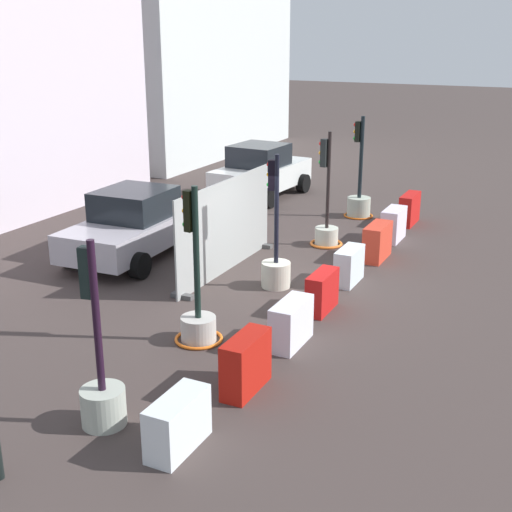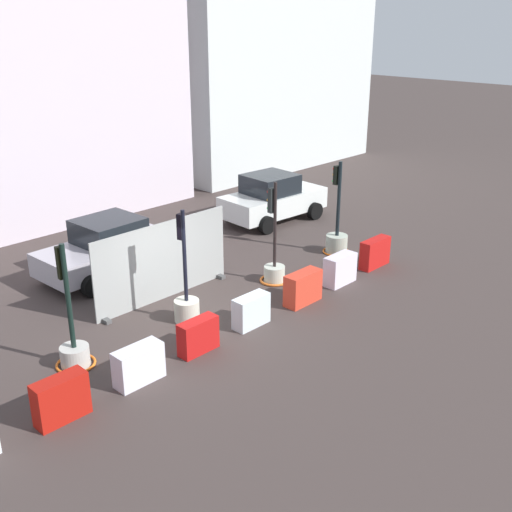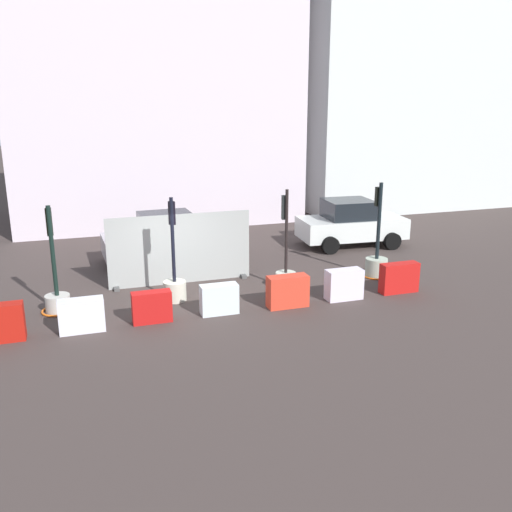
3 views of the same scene
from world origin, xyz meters
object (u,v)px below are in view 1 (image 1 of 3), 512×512
(traffic_light_0, at_px, (102,390))
(traffic_light_4, at_px, (359,200))
(construction_barrier_3, at_px, (322,292))
(construction_barrier_5, at_px, (377,242))
(traffic_light_1, at_px, (198,316))
(construction_barrier_0, at_px, (178,423))
(construction_barrier_6, at_px, (393,225))
(construction_barrier_4, at_px, (349,266))
(construction_barrier_7, at_px, (409,209))
(construction_barrier_1, at_px, (246,364))
(traffic_light_3, at_px, (326,227))
(traffic_light_2, at_px, (276,263))
(car_silver_hatchback, at_px, (133,225))
(car_white_van, at_px, (261,172))
(construction_barrier_2, at_px, (291,323))

(traffic_light_0, height_order, traffic_light_4, traffic_light_4)
(construction_barrier_3, xyz_separation_m, construction_barrier_5, (3.70, -0.05, 0.03))
(traffic_light_1, xyz_separation_m, construction_barrier_0, (-3.05, -1.50, -0.10))
(traffic_light_1, bearing_deg, construction_barrier_6, -11.08)
(construction_barrier_4, distance_m, construction_barrier_7, 5.47)
(construction_barrier_1, distance_m, construction_barrier_7, 10.80)
(traffic_light_3, bearing_deg, construction_barrier_1, -168.62)
(construction_barrier_7, bearing_deg, traffic_light_2, 167.85)
(traffic_light_1, relative_size, construction_barrier_5, 2.57)
(traffic_light_0, height_order, construction_barrier_3, traffic_light_0)
(car_silver_hatchback, height_order, car_white_van, car_white_van)
(construction_barrier_5, relative_size, construction_barrier_7, 0.98)
(construction_barrier_0, relative_size, construction_barrier_7, 0.92)
(traffic_light_3, bearing_deg, traffic_light_2, -178.67)
(construction_barrier_5, bearing_deg, traffic_light_1, 165.20)
(traffic_light_0, height_order, traffic_light_1, traffic_light_1)
(traffic_light_1, bearing_deg, construction_barrier_7, -8.93)
(traffic_light_2, bearing_deg, construction_barrier_3, -120.73)
(construction_barrier_3, height_order, construction_barrier_4, construction_barrier_3)
(construction_barrier_3, distance_m, construction_barrier_4, 1.78)
(traffic_light_4, bearing_deg, traffic_light_3, -177.53)
(traffic_light_1, height_order, car_white_van, traffic_light_1)
(construction_barrier_2, distance_m, construction_barrier_7, 8.98)
(traffic_light_1, relative_size, construction_barrier_6, 2.77)
(construction_barrier_3, height_order, car_white_van, car_white_van)
(traffic_light_2, xyz_separation_m, construction_barrier_4, (0.94, -1.38, -0.15))
(traffic_light_2, bearing_deg, construction_barrier_5, -27.14)
(traffic_light_0, distance_m, construction_barrier_1, 2.27)
(traffic_light_3, xyz_separation_m, construction_barrier_7, (3.02, -1.46, -0.05))
(traffic_light_4, bearing_deg, construction_barrier_0, -172.89)
(construction_barrier_3, distance_m, construction_barrier_7, 7.25)
(construction_barrier_2, height_order, construction_barrier_6, construction_barrier_6)
(traffic_light_2, distance_m, construction_barrier_2, 2.96)
(construction_barrier_3, bearing_deg, construction_barrier_5, -0.79)
(car_silver_hatchback, bearing_deg, construction_barrier_7, -41.92)
(construction_barrier_2, xyz_separation_m, construction_barrier_7, (8.97, 0.09, 0.03))
(traffic_light_4, relative_size, construction_barrier_7, 2.62)
(construction_barrier_0, relative_size, construction_barrier_5, 0.95)
(construction_barrier_1, xyz_separation_m, construction_barrier_4, (5.33, 0.11, -0.06))
(traffic_light_0, height_order, construction_barrier_4, traffic_light_0)
(traffic_light_3, relative_size, car_silver_hatchback, 0.72)
(construction_barrier_2, height_order, construction_barrier_3, construction_barrier_2)
(traffic_light_4, height_order, car_white_van, traffic_light_4)
(construction_barrier_0, xyz_separation_m, car_silver_hatchback, (6.56, 5.43, 0.44))
(construction_barrier_6, bearing_deg, traffic_light_0, 173.01)
(construction_barrier_0, relative_size, construction_barrier_3, 1.07)
(traffic_light_2, bearing_deg, traffic_light_0, -179.29)
(traffic_light_3, height_order, construction_barrier_0, traffic_light_3)
(construction_barrier_7, height_order, car_silver_hatchback, car_silver_hatchback)
(traffic_light_1, bearing_deg, construction_barrier_2, -69.73)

